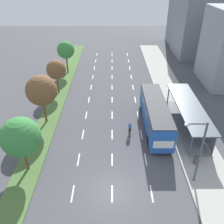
# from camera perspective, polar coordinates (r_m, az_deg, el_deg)

# --- Properties ---
(ground_plane) EXTENTS (140.00, 140.00, 0.00)m
(ground_plane) POSITION_cam_1_polar(r_m,az_deg,el_deg) (22.54, 0.13, -18.46)
(ground_plane) COLOR #4C4C51
(median_strip) EXTENTS (2.60, 52.00, 0.12)m
(median_strip) POSITION_cam_1_polar(r_m,az_deg,el_deg) (39.46, -12.04, 4.82)
(median_strip) COLOR #4C7038
(median_strip) RESTS_ON ground
(sidewalk_right) EXTENTS (4.50, 52.00, 0.15)m
(sidewalk_right) POSITION_cam_1_polar(r_m,az_deg,el_deg) (39.67, 13.68, 4.78)
(sidewalk_right) COLOR #ADAAA3
(sidewalk_right) RESTS_ON ground
(lane_divider_left) EXTENTS (0.14, 45.65, 0.01)m
(lane_divider_left) POSITION_cam_1_polar(r_m,az_deg,el_deg) (36.40, -5.38, 2.94)
(lane_divider_left) COLOR white
(lane_divider_left) RESTS_ON ground
(lane_divider_center) EXTENTS (0.14, 45.65, 0.01)m
(lane_divider_center) POSITION_cam_1_polar(r_m,az_deg,el_deg) (36.23, 0.15, 2.95)
(lane_divider_center) COLOR white
(lane_divider_center) RESTS_ON ground
(lane_divider_right) EXTENTS (0.14, 45.65, 0.01)m
(lane_divider_right) POSITION_cam_1_polar(r_m,az_deg,el_deg) (36.40, 5.67, 2.93)
(lane_divider_right) COLOR white
(lane_divider_right) RESTS_ON ground
(bus_shelter) EXTENTS (2.90, 12.42, 2.86)m
(bus_shelter) POSITION_cam_1_polar(r_m,az_deg,el_deg) (30.75, 18.20, -0.36)
(bus_shelter) COLOR gray
(bus_shelter) RESTS_ON sidewalk_right
(bus) EXTENTS (2.54, 11.29, 3.37)m
(bus) POSITION_cam_1_polar(r_m,az_deg,el_deg) (29.51, 10.39, -0.14)
(bus) COLOR #2356B2
(bus) RESTS_ON ground
(cyclist) EXTENTS (0.46, 1.82, 1.71)m
(cyclist) POSITION_cam_1_polar(r_m,az_deg,el_deg) (28.48, 4.39, -4.01)
(cyclist) COLOR black
(cyclist) RESTS_ON ground
(median_tree_nearest) EXTENTS (3.71, 3.71, 5.75)m
(median_tree_nearest) POSITION_cam_1_polar(r_m,az_deg,el_deg) (23.32, -20.78, -5.55)
(median_tree_nearest) COLOR brown
(median_tree_nearest) RESTS_ON median_strip
(median_tree_second) EXTENTS (3.73, 3.73, 6.30)m
(median_tree_second) POSITION_cam_1_polar(r_m,az_deg,el_deg) (29.95, -16.31, 4.96)
(median_tree_second) COLOR brown
(median_tree_second) RESTS_ON median_strip
(median_tree_third) EXTENTS (2.97, 2.97, 5.26)m
(median_tree_third) POSITION_cam_1_polar(r_m,az_deg,el_deg) (37.69, -12.99, 9.77)
(median_tree_third) COLOR brown
(median_tree_third) RESTS_ON median_strip
(median_tree_fourth) EXTENTS (3.12, 3.12, 5.81)m
(median_tree_fourth) POSITION_cam_1_polar(r_m,az_deg,el_deg) (45.34, -10.80, 14.28)
(median_tree_fourth) COLOR brown
(median_tree_fourth) RESTS_ON median_strip
(streetlight) EXTENTS (1.91, 0.24, 6.50)m
(streetlight) POSITION_cam_1_polar(r_m,az_deg,el_deg) (21.94, 20.12, -8.35)
(streetlight) COLOR #4C4C51
(streetlight) RESTS_ON sidewalk_right
(trash_bin) EXTENTS (0.52, 0.52, 0.85)m
(trash_bin) POSITION_cam_1_polar(r_m,az_deg,el_deg) (25.96, 19.48, -10.75)
(trash_bin) COLOR #4C4C51
(trash_bin) RESTS_ON sidewalk_right
(building_mid_right) EXTENTS (10.99, 10.23, 15.91)m
(building_mid_right) POSITION_cam_1_polar(r_m,az_deg,el_deg) (57.65, 21.40, 20.10)
(building_mid_right) COLOR gray
(building_mid_right) RESTS_ON ground
(building_far_right) EXTENTS (7.39, 9.91, 18.46)m
(building_far_right) POSITION_cam_1_polar(r_m,az_deg,el_deg) (64.87, 17.93, 22.89)
(building_far_right) COLOR gray
(building_far_right) RESTS_ON ground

